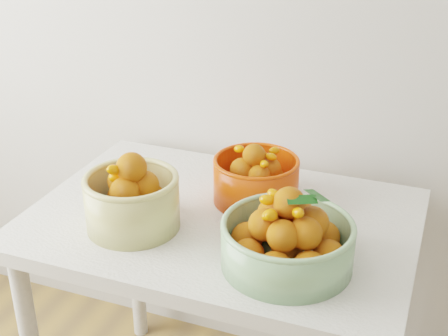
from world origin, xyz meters
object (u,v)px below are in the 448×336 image
at_px(bowl_cream, 132,199).
at_px(table, 222,247).
at_px(bowl_orange, 256,179).
at_px(bowl_green, 288,240).

bearing_deg(bowl_cream, table, 33.98).
bearing_deg(table, bowl_cream, -146.02).
height_order(table, bowl_orange, bowl_orange).
relative_size(table, bowl_cream, 4.17).
height_order(table, bowl_green, bowl_green).
xyz_separation_m(bowl_green, bowl_orange, (-0.16, 0.27, -0.00)).
xyz_separation_m(bowl_cream, bowl_orange, (0.25, 0.24, -0.01)).
distance_m(bowl_cream, bowl_green, 0.41).
distance_m(bowl_cream, bowl_orange, 0.34).
relative_size(bowl_cream, bowl_orange, 1.02).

